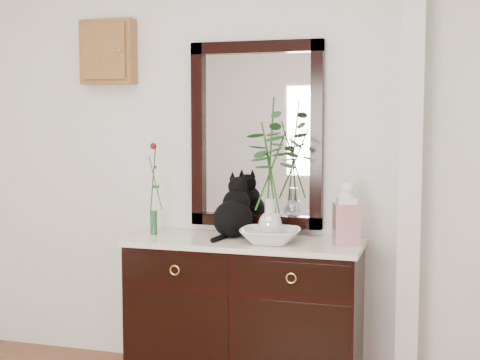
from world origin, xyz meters
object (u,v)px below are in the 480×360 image
(sideboard, at_px, (245,304))
(cat, at_px, (233,206))
(ginger_jar, at_px, (346,212))
(lotus_bowl, at_px, (270,236))

(sideboard, distance_m, cat, 0.57)
(cat, bearing_deg, ginger_jar, 2.25)
(lotus_bowl, bearing_deg, ginger_jar, 10.90)
(sideboard, relative_size, cat, 3.74)
(cat, bearing_deg, sideboard, -31.55)
(lotus_bowl, bearing_deg, cat, 151.44)
(lotus_bowl, xyz_separation_m, ginger_jar, (0.41, 0.08, 0.14))
(sideboard, xyz_separation_m, cat, (-0.10, 0.08, 0.55))
(ginger_jar, bearing_deg, sideboard, -178.43)
(sideboard, distance_m, lotus_bowl, 0.45)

